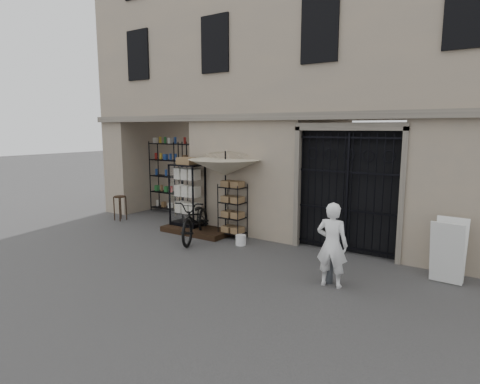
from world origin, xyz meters
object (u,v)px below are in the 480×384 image
Objects in this scene: market_umbrella at (225,163)px; wooden_stool at (120,207)px; shopkeeper at (330,286)px; white_bucket at (241,240)px; steel_bollard at (329,262)px; easel_sign at (448,251)px; bicycle at (196,240)px; wire_rack at (233,212)px; display_cabinet at (187,198)px.

wooden_stool is (-4.01, -0.30, -1.62)m from market_umbrella.
market_umbrella is at bearing -29.78° from shopkeeper.
white_bucket is 4.82m from wooden_stool.
steel_bollard is 0.68× the size of easel_sign.
wire_rack is at bearing 22.89° from bicycle.
steel_bollard is at bearing -143.19° from easel_sign.
wooden_stool is at bearing -177.76° from easel_sign.
wire_rack is 0.95m from white_bucket.
shopkeeper is at bearing -23.75° from white_bucket.
shopkeeper is (5.06, -1.68, -0.95)m from display_cabinet.
display_cabinet reaches higher than steel_bollard.
shopkeeper is at bearing -55.67° from steel_bollard.
display_cabinet is 2.33m from white_bucket.
market_umbrella reaches higher than wooden_stool.
steel_bollard is at bearing -14.49° from wire_rack.
white_bucket is at bearing -1.74° from wooden_stool.
easel_sign is at bearing 7.35° from wire_rack.
display_cabinet is 2.43× the size of wooden_stool.
market_umbrella is at bearing 156.11° from steel_bollard.
wire_rack is 1.21× the size of easel_sign.
bicycle is at bearing -18.59° from shopkeeper.
easel_sign is at bearing -3.33° from market_umbrella.
wire_rack reaches higher than steel_bollard.
display_cabinet is at bearing 169.51° from white_bucket.
easel_sign is at bearing -0.12° from wooden_stool.
wooden_stool is at bearing 178.26° from white_bucket.
wooden_stool is at bearing 170.28° from steel_bollard.
market_umbrella is 3.41× the size of steel_bollard.
white_bucket is at bearing -11.87° from display_cabinet.
display_cabinet is 1.73m from market_umbrella.
market_umbrella reaches higher than shopkeeper.
market_umbrella is (-0.22, -0.02, 1.31)m from wire_rack.
white_bucket is 1.30m from bicycle.
wire_rack is (1.57, 0.07, -0.23)m from display_cabinet.
bicycle reaches higher than wooden_stool.
shopkeeper is (0.08, -0.12, -0.42)m from steel_bollard.
bicycle is 3.59m from wooden_stool.
bicycle is (-0.69, -0.72, -0.73)m from wire_rack.
steel_bollard is at bearing -35.71° from bicycle.
bicycle is at bearing -168.50° from white_bucket.
wooden_stool is (-4.24, -0.32, -0.31)m from wire_rack.
wire_rack is 0.52× the size of market_umbrella.
display_cabinet is 7.20× the size of white_bucket.
easel_sign reaches higher than shopkeeper.
wire_rack reaches higher than shopkeeper.
steel_bollard is at bearing -9.72° from wooden_stool.
white_bucket is at bearing -29.18° from market_umbrella.
display_cabinet reaches higher than white_bucket.
easel_sign is (5.52, -0.32, -1.40)m from market_umbrella.
wooden_stool is at bearing 150.24° from bicycle.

